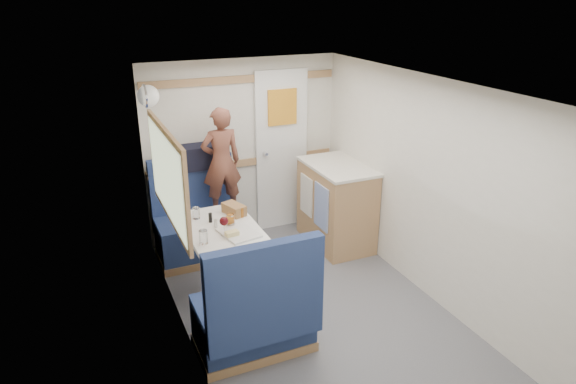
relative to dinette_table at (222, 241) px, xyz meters
name	(u,v)px	position (x,y,z in m)	size (l,w,h in m)	color
floor	(337,340)	(0.65, -1.00, -0.57)	(4.50, 4.50, 0.00)	#515156
ceiling	(348,96)	(0.65, -1.00, 1.43)	(4.50, 4.50, 0.00)	silver
wall_back	(243,149)	(0.65, 1.25, 0.43)	(2.20, 0.02, 2.00)	silver
wall_left	(197,258)	(-0.45, -1.00, 0.43)	(0.02, 4.50, 2.00)	silver
wall_right	(459,206)	(1.75, -1.00, 0.43)	(0.02, 4.50, 2.00)	silver
oak_trim_low	(244,163)	(0.65, 1.23, 0.28)	(2.15, 0.02, 0.08)	#A67A4B
oak_trim_high	(242,79)	(0.65, 1.23, 1.21)	(2.15, 0.02, 0.08)	#A67A4B
side_window	(167,176)	(-0.43, 0.00, 0.68)	(0.04, 1.30, 0.72)	#AFB99D
rear_door	(281,148)	(1.10, 1.22, 0.41)	(0.62, 0.12, 1.86)	white
dinette_table	(222,241)	(0.00, 0.00, 0.00)	(0.62, 0.92, 0.72)	white
bench_far	(199,230)	(0.00, 0.86, -0.27)	(0.90, 0.59, 1.05)	#17254C
bench_near	(256,319)	(0.00, -0.86, -0.27)	(0.90, 0.59, 1.05)	#17254C
ledge	(190,171)	(0.00, 1.12, 0.31)	(0.90, 0.14, 0.04)	#A67A4B
dome_light	(148,96)	(-0.39, 0.85, 1.18)	(0.20, 0.20, 0.20)	white
galley_counter	(336,204)	(1.47, 0.55, -0.10)	(0.57, 0.92, 0.92)	#A67A4B
person	(221,162)	(0.28, 0.86, 0.45)	(0.41, 0.27, 1.14)	brown
duffel_bag	(194,157)	(0.05, 1.12, 0.46)	(0.51, 0.25, 0.25)	black
tray	(238,233)	(0.09, -0.21, 0.16)	(0.27, 0.35, 0.02)	silver
orange_fruit	(229,220)	(0.07, -0.02, 0.21)	(0.08, 0.08, 0.08)	orange
cheese_block	(232,233)	(0.02, -0.25, 0.19)	(0.11, 0.07, 0.04)	#F5E98D
wine_glass	(224,222)	(-0.02, -0.19, 0.28)	(0.08, 0.08, 0.17)	white
tumbler_left	(203,237)	(-0.23, -0.27, 0.21)	(0.07, 0.07, 0.12)	white
tumbler_mid	(196,213)	(-0.16, 0.24, 0.21)	(0.07, 0.07, 0.11)	silver
tumbler_right	(231,220)	(0.08, -0.05, 0.21)	(0.07, 0.07, 0.12)	white
beer_glass	(241,212)	(0.22, 0.11, 0.20)	(0.06, 0.06, 0.09)	#935015
pepper_grinder	(210,218)	(-0.06, 0.11, 0.20)	(0.03, 0.03, 0.09)	black
salt_grinder	(216,223)	(-0.05, 0.00, 0.20)	(0.03, 0.03, 0.08)	silver
bread_loaf	(234,209)	(0.19, 0.20, 0.20)	(0.13, 0.23, 0.10)	brown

